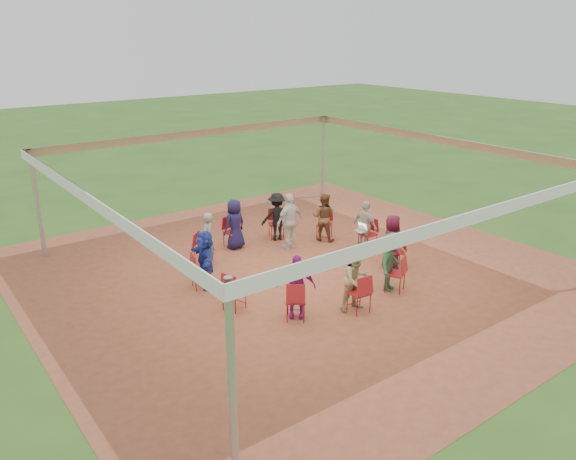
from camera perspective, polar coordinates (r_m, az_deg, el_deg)
ground at (r=14.62m, az=1.06°, el=-4.22°), size 80.00×80.00×0.00m
dirt_patch at (r=14.62m, az=1.06°, el=-4.20°), size 13.00×13.00×0.00m
tent at (r=13.84m, az=1.12°, el=4.81°), size 10.33×10.33×3.00m
chair_0 at (r=16.10m, az=8.10°, el=-0.42°), size 0.45×0.43×0.90m
chair_1 at (r=16.75m, az=3.72°, el=0.54°), size 0.60×0.60×0.90m
chair_2 at (r=16.77m, az=-1.21°, el=0.61°), size 0.56×0.57×0.90m
chair_3 at (r=16.16m, az=-5.67°, el=-0.24°), size 0.49×0.51×0.90m
chair_4 at (r=15.04m, az=-8.60°, el=-1.89°), size 0.61×0.61×0.90m
chair_5 at (r=13.71m, az=-8.83°, el=-4.09°), size 0.53×0.52×0.90m
chair_6 at (r=12.58m, az=-5.50°, el=-6.18°), size 0.55×0.54×0.90m
chair_7 at (r=12.11m, az=0.80°, el=-7.15°), size 0.60×0.61×0.90m
chair_8 at (r=12.52m, az=7.23°, el=-6.37°), size 0.47×0.48×0.90m
chair_9 at (r=13.62m, az=10.84°, el=-4.37°), size 0.57×0.58×0.90m
chair_10 at (r=14.95m, az=10.86°, el=-2.16°), size 0.59×0.59×0.90m
person_seated_0 at (r=15.92m, az=7.85°, el=0.43°), size 0.46×0.86×1.44m
person_seated_1 at (r=16.55m, az=3.63°, el=1.32°), size 0.73×0.81×1.44m
person_seated_2 at (r=16.57m, az=-1.12°, el=1.38°), size 1.04×0.78×1.44m
person_seated_3 at (r=15.98m, az=-5.42°, el=0.60°), size 0.76×0.51×1.44m
person_seated_4 at (r=14.91m, az=-8.22°, el=-0.93°), size 0.62×0.61×1.44m
person_seated_5 at (r=13.63m, az=-8.40°, el=-2.95°), size 0.82×1.42×1.44m
person_seated_6 at (r=12.10m, az=0.82°, el=-5.72°), size 0.93×0.87×1.44m
person_seated_7 at (r=12.49m, az=6.95°, el=-5.03°), size 0.74×0.48×1.44m
person_seated_8 at (r=13.54m, az=10.43°, el=-3.21°), size 1.04×0.83×1.44m
person_seated_9 at (r=14.82m, az=10.48°, el=-1.19°), size 0.70×0.81×1.44m
standing_person at (r=15.87m, az=0.18°, el=0.91°), size 1.01×0.60×1.63m
cable_coil at (r=14.50m, az=1.62°, el=-4.35°), size 0.33×0.33×0.03m
laptop at (r=15.83m, az=7.45°, el=0.16°), size 0.29×0.36×0.24m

